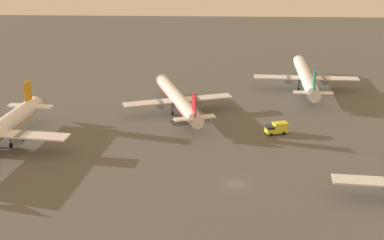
{
  "coord_description": "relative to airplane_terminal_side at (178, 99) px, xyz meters",
  "views": [
    {
      "loc": [
        -5.45,
        -98.08,
        51.32
      ],
      "look_at": [
        -10.29,
        27.1,
        4.0
      ],
      "focal_mm": 49.2,
      "sensor_mm": 36.0,
      "label": 1
    }
  ],
  "objects": [
    {
      "name": "airplane_far_stand",
      "position": [
        40.1,
        23.56,
        0.26
      ],
      "size": [
        33.56,
        43.13,
        11.07
      ],
      "rotation": [
        0.0,
        0.0,
        -0.04
      ],
      "color": "white",
      "rests_on": "ground"
    },
    {
      "name": "catering_truck",
      "position": [
        26.52,
        -15.46,
        -2.35
      ],
      "size": [
        6.09,
        3.87,
        3.05
      ],
      "rotation": [
        0.0,
        0.0,
        1.86
      ],
      "color": "yellow",
      "rests_on": "ground"
    },
    {
      "name": "ground_plane",
      "position": [
        15.0,
        -43.9,
        -3.92
      ],
      "size": [
        416.0,
        416.0,
        0.0
      ],
      "primitive_type": "plane",
      "color": "#56544F"
    },
    {
      "name": "airplane_terminal_side",
      "position": [
        0.0,
        0.0,
        0.0
      ],
      "size": [
        30.97,
        39.37,
        10.38
      ],
      "rotation": [
        0.0,
        0.0,
        0.32
      ],
      "color": "silver",
      "rests_on": "ground"
    }
  ]
}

